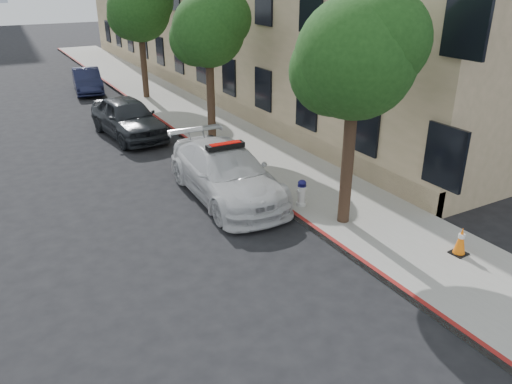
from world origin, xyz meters
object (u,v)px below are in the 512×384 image
object	(u,v)px
parked_car_far	(87,81)
fire_hydrant	(302,193)
traffic_cone	(461,241)
police_car	(226,173)
parked_car_mid	(128,118)

from	to	relation	value
parked_car_far	fire_hydrant	size ratio (longest dim) A/B	5.22
fire_hydrant	parked_car_far	bearing A→B (deg)	90.31
parked_car_far	traffic_cone	world-z (taller)	parked_car_far
parked_car_far	fire_hydrant	distance (m)	17.98
police_car	fire_hydrant	world-z (taller)	police_car
parked_car_far	fire_hydrant	bearing A→B (deg)	-76.75
parked_car_mid	parked_car_far	size ratio (longest dim) A/B	1.17
parked_car_mid	traffic_cone	size ratio (longest dim) A/B	6.76
parked_car_far	traffic_cone	distance (m)	22.08
parked_car_mid	parked_car_far	distance (m)	8.94
parked_car_mid	fire_hydrant	distance (m)	9.22
parked_car_far	parked_car_mid	bearing A→B (deg)	-84.86
police_car	parked_car_far	distance (m)	16.07
parked_car_mid	traffic_cone	world-z (taller)	parked_car_mid
traffic_cone	police_car	bearing A→B (deg)	117.94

